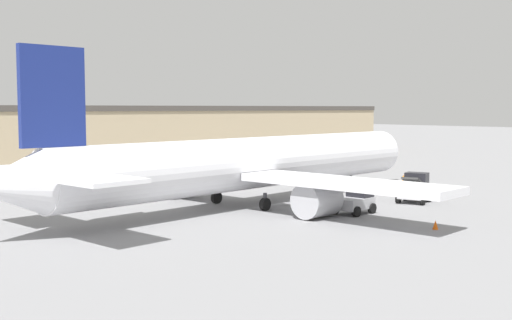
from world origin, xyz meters
The scene contains 7 objects.
ground_plane centered at (0.00, 0.00, 0.00)m, with size 400.00×400.00×0.00m, color gray.
terminal_building centered at (12.09, 43.25, 3.79)m, with size 94.00×16.33×7.56m.
airplane centered at (-0.95, -0.09, 3.08)m, with size 42.31×33.69×10.70m.
ground_crew_worker centered at (14.14, -3.35, 0.86)m, with size 0.35×0.35×1.61m.
baggage_tug centered at (2.37, -7.72, 0.99)m, with size 2.89×2.27×2.17m.
belt_loader_truck centered at (9.78, -7.40, 1.07)m, with size 3.22×2.89×2.26m.
safety_cone_near centered at (1.36, -14.69, 0.28)m, with size 0.36×0.36×0.55m.
Camera 1 is at (-31.86, -35.93, 7.26)m, focal length 45.00 mm.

